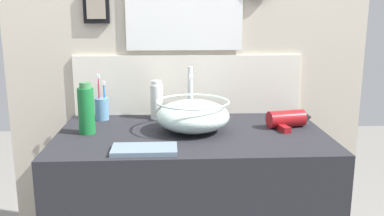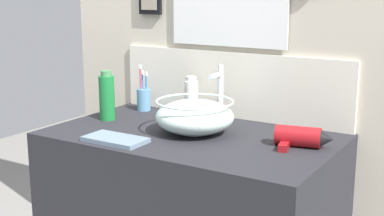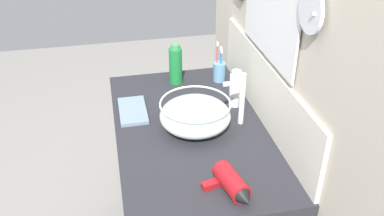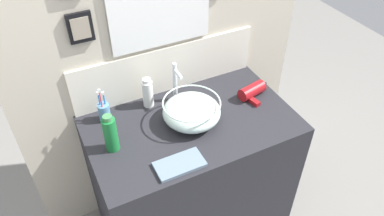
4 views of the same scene
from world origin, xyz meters
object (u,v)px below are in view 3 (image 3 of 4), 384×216
hair_drier (232,184)px  lotion_bottle (236,89)px  glass_bowl_sink (195,115)px  faucet (240,96)px  hand_towel (133,111)px  toothbrush_cup (219,71)px  soap_dispenser (176,65)px

hair_drier → lotion_bottle: 0.59m
glass_bowl_sink → faucet: bearing=90.0°
hair_drier → glass_bowl_sink: bearing=-174.3°
glass_bowl_sink → hand_towel: bearing=-126.5°
lotion_bottle → toothbrush_cup: bearing=-177.8°
hair_drier → soap_dispenser: 0.83m
glass_bowl_sink → hair_drier: (0.41, 0.04, -0.03)m
faucet → toothbrush_cup: bearing=177.2°
glass_bowl_sink → hair_drier: size_ratio=1.43×
glass_bowl_sink → hand_towel: size_ratio=1.31×
toothbrush_cup → soap_dispenser: 0.22m
faucet → lotion_bottle: (-0.15, 0.03, -0.05)m
hand_towel → lotion_bottle: bearing=86.2°
hair_drier → lotion_bottle: lotion_bottle is taller
soap_dispenser → lotion_bottle: size_ratio=1.19×
faucet → glass_bowl_sink: bearing=-90.0°
toothbrush_cup → hand_towel: toothbrush_cup is taller
hand_towel → faucet: bearing=67.4°
glass_bowl_sink → faucet: (0.00, 0.19, 0.07)m
faucet → soap_dispenser: bearing=-154.9°
glass_bowl_sink → toothbrush_cup: bearing=152.0°
toothbrush_cup → hand_towel: size_ratio=0.91×
hair_drier → toothbrush_cup: size_ratio=1.00×
soap_dispenser → hair_drier: bearing=3.3°
soap_dispenser → hand_towel: soap_dispenser is taller
faucet → hair_drier: bearing=-20.3°
hair_drier → toothbrush_cup: (-0.80, 0.17, 0.02)m
toothbrush_cup → lotion_bottle: toothbrush_cup is taller
glass_bowl_sink → hand_towel: 0.31m
toothbrush_cup → lotion_bottle: 0.25m
toothbrush_cup → lotion_bottle: size_ratio=1.19×
faucet → lotion_bottle: faucet is taller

